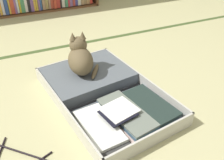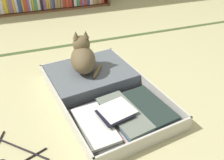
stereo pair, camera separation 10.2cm
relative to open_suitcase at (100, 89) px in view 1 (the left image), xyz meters
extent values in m
plane|color=tan|center=(-0.12, -0.25, -0.04)|extent=(10.00, 10.00, 0.00)
cube|color=#3D5026|center=(-0.12, 0.84, -0.04)|extent=(4.80, 0.05, 0.00)
cube|color=brown|center=(0.00, 2.00, -0.03)|extent=(1.46, 0.26, 0.02)
cube|color=silver|center=(-0.47, 2.01, 0.12)|extent=(0.03, 0.22, 0.25)
cube|color=navy|center=(-0.43, 2.00, 0.13)|extent=(0.04, 0.22, 0.28)
cube|color=#7E508E|center=(-0.33, 2.00, 0.13)|extent=(0.02, 0.22, 0.27)
cube|color=silver|center=(-0.30, 2.01, 0.13)|extent=(0.02, 0.22, 0.27)
cube|color=yellow|center=(-0.27, 2.01, 0.13)|extent=(0.02, 0.22, 0.26)
cube|color=#BCB9AE|center=(0.04, -0.31, -0.03)|extent=(0.67, 0.57, 0.01)
cube|color=#BCB9AE|center=(0.07, -0.55, 0.01)|extent=(0.61, 0.10, 0.10)
cube|color=#BCB9AE|center=(-0.26, -0.35, 0.01)|extent=(0.08, 0.49, 0.10)
cube|color=#BCB9AE|center=(0.34, -0.27, 0.01)|extent=(0.08, 0.49, 0.10)
cube|color=#474C53|center=(0.04, -0.31, -0.02)|extent=(0.65, 0.54, 0.01)
cube|color=#BCB9AE|center=(-0.03, 0.17, -0.03)|extent=(0.67, 0.57, 0.01)
cube|color=#BCB9AE|center=(-0.06, 0.41, 0.01)|extent=(0.61, 0.10, 0.10)
cube|color=#BCB9AE|center=(-0.33, 0.13, 0.01)|extent=(0.08, 0.49, 0.10)
cube|color=#BCB9AE|center=(0.27, 0.21, 0.01)|extent=(0.08, 0.49, 0.10)
cube|color=#474C53|center=(-0.03, 0.17, -0.02)|extent=(0.65, 0.54, 0.01)
cylinder|color=black|center=(0.01, -0.07, -0.02)|extent=(0.59, 0.10, 0.02)
cube|color=#2E2E2E|center=(-0.15, -0.35, -0.01)|extent=(0.23, 0.43, 0.02)
cube|color=silver|center=(-0.14, -0.33, 0.01)|extent=(0.21, 0.37, 0.02)
cube|color=#BC988F|center=(0.03, -0.31, -0.01)|extent=(0.22, 0.42, 0.01)
cube|color=#365063|center=(0.05, -0.30, 0.00)|extent=(0.24, 0.43, 0.02)
cube|color=slate|center=(0.05, -0.31, 0.02)|extent=(0.24, 0.42, 0.01)
cube|color=#2E4F73|center=(0.24, -0.29, -0.01)|extent=(0.22, 0.44, 0.01)
cube|color=gray|center=(0.23, -0.29, 0.00)|extent=(0.22, 0.38, 0.01)
cube|color=#1F2D29|center=(0.22, -0.29, 0.02)|extent=(0.23, 0.39, 0.02)
cube|color=white|center=(0.00, -0.29, 0.05)|extent=(0.23, 0.21, 0.01)
cube|color=black|center=(-0.02, -0.32, 0.04)|extent=(0.21, 0.20, 0.01)
cube|color=#555B62|center=(-0.03, 0.17, 0.01)|extent=(0.64, 0.53, 0.08)
torus|color=white|center=(-0.08, 0.14, 0.05)|extent=(0.11, 0.11, 0.01)
cylinder|color=black|center=(-0.23, 0.37, 0.01)|extent=(0.02, 0.02, 0.09)
cylinder|color=black|center=(0.11, 0.42, 0.01)|extent=(0.02, 0.02, 0.09)
cube|color=green|center=(0.14, -0.53, 0.04)|extent=(0.03, 0.01, 0.02)
cube|color=green|center=(0.00, -0.55, 0.01)|extent=(0.04, 0.01, 0.02)
ellipsoid|color=brown|center=(-0.07, 0.18, 0.15)|extent=(0.21, 0.29, 0.18)
ellipsoid|color=brown|center=(-0.06, 0.25, 0.11)|extent=(0.13, 0.11, 0.10)
sphere|color=brown|center=(-0.06, 0.24, 0.24)|extent=(0.12, 0.12, 0.12)
cone|color=brown|center=(-0.03, 0.23, 0.31)|extent=(0.05, 0.05, 0.05)
cone|color=brown|center=(-0.10, 0.24, 0.31)|extent=(0.05, 0.05, 0.05)
sphere|color=yellow|center=(-0.03, 0.29, 0.25)|extent=(0.02, 0.02, 0.02)
sphere|color=yellow|center=(-0.08, 0.29, 0.25)|extent=(0.02, 0.02, 0.02)
ellipsoid|color=brown|center=(0.01, 0.12, 0.07)|extent=(0.13, 0.19, 0.03)
cylinder|color=black|center=(-0.57, -0.31, -0.04)|extent=(0.30, 0.29, 0.01)
cylinder|color=black|center=(-0.68, -0.27, -0.04)|extent=(0.09, 0.21, 0.01)
camera|label=1|loc=(-0.50, -1.29, 1.00)|focal=39.70mm
camera|label=2|loc=(-0.40, -1.33, 1.00)|focal=39.70mm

